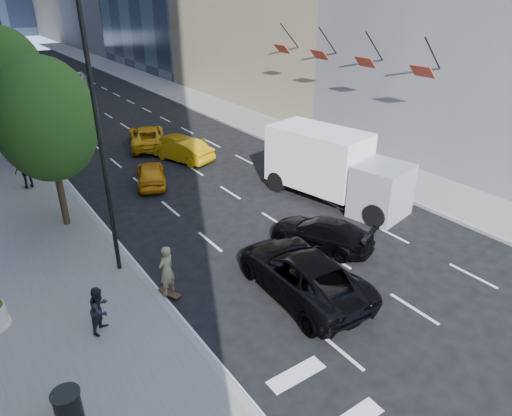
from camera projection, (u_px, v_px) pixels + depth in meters
ground at (315, 265)px, 18.09m from camera, size 160.00×160.00×0.00m
sidewalk_right at (191, 98)px, 45.40m from camera, size 4.00×120.00×0.15m
lamp_near at (103, 124)px, 15.29m from camera, size 2.13×0.22×10.00m
lamp_far at (11, 61)px, 28.62m from camera, size 2.13×0.22×10.00m
tree_near at (46, 120)px, 18.91m from camera, size 4.20×4.20×7.46m
tree_mid at (6, 77)px, 26.16m from camera, size 4.50×4.50×7.99m
facade_flags at (343, 55)px, 28.25m from camera, size 1.85×13.30×2.05m
skateboarder at (167, 273)px, 15.91m from camera, size 0.81×0.69×1.88m
black_sedan_lincoln at (302, 272)px, 16.21m from camera, size 2.96×5.90×1.60m
black_sedan_mercedes at (321, 233)px, 19.17m from camera, size 3.38×4.77×1.28m
taxi_a at (151, 173)px, 25.30m from camera, size 2.76×4.09×1.29m
taxi_b at (183, 150)px, 28.77m from camera, size 2.81×4.50×1.40m
taxi_c at (147, 136)px, 31.37m from camera, size 3.88×5.62×1.43m
taxi_d at (172, 144)px, 29.89m from camera, size 3.16×5.07×1.37m
city_bus at (62, 108)px, 34.25m from camera, size 7.21×13.38×3.65m
box_truck at (334, 167)px, 23.04m from camera, size 4.14×7.74×3.52m
pedestrian_a at (100, 309)px, 14.13m from camera, size 0.98×0.97×1.60m
pedestrian_b at (26, 171)px, 24.36m from camera, size 1.14×0.52×1.91m
trash_can at (69, 409)px, 11.15m from camera, size 0.65×0.65×0.98m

